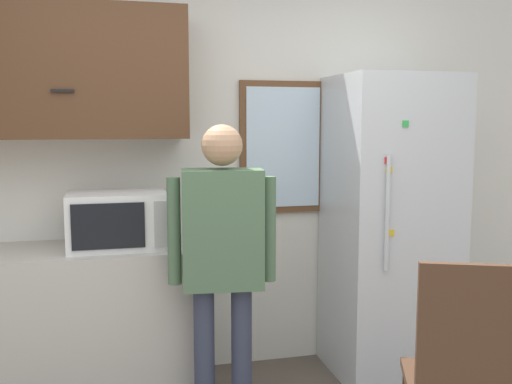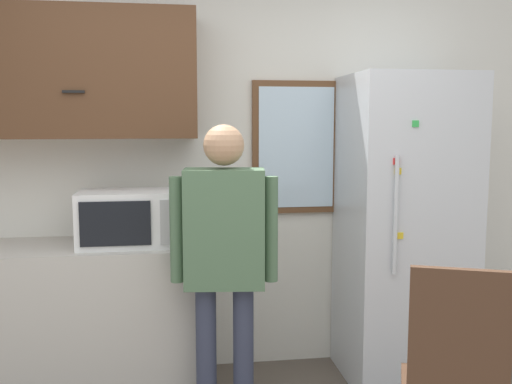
# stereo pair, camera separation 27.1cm
# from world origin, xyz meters

# --- Properties ---
(back_wall) EXTENTS (6.00, 0.06, 2.70)m
(back_wall) POSITION_xyz_m (0.00, 1.91, 1.35)
(back_wall) COLOR silver
(back_wall) RESTS_ON ground_plane
(counter) EXTENTS (2.08, 0.57, 0.90)m
(counter) POSITION_xyz_m (-1.16, 1.60, 0.45)
(counter) COLOR #BCB7AD
(counter) RESTS_ON ground_plane
(upper_cabinets) EXTENTS (2.08, 0.38, 0.74)m
(upper_cabinets) POSITION_xyz_m (-1.16, 1.70, 1.89)
(upper_cabinets) COLOR #51331E
(microwave) EXTENTS (0.55, 0.38, 0.32)m
(microwave) POSITION_xyz_m (-0.53, 1.57, 1.06)
(microwave) COLOR white
(microwave) RESTS_ON counter
(person) EXTENTS (0.56, 0.27, 1.60)m
(person) POSITION_xyz_m (-0.00, 1.16, 0.97)
(person) COLOR #33384C
(person) RESTS_ON ground_plane
(refrigerator) EXTENTS (0.72, 0.69, 1.90)m
(refrigerator) POSITION_xyz_m (1.15, 1.54, 0.95)
(refrigerator) COLOR silver
(refrigerator) RESTS_ON ground_plane
(chair) EXTENTS (0.56, 0.56, 1.03)m
(chair) POSITION_xyz_m (0.91, 0.39, 0.55)
(chair) COLOR #472D1E
(chair) RESTS_ON ground_plane
(window) EXTENTS (0.57, 0.05, 0.86)m
(window) POSITION_xyz_m (0.53, 1.87, 1.45)
(window) COLOR brown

